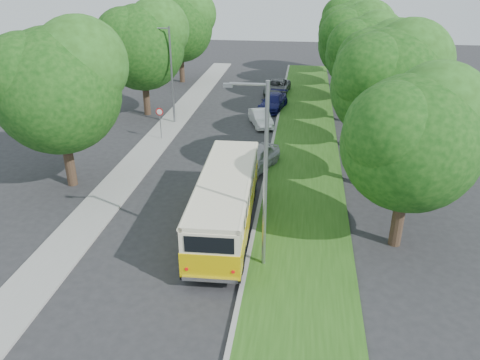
# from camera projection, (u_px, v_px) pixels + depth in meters

# --- Properties ---
(ground) EXTENTS (120.00, 120.00, 0.00)m
(ground) POSITION_uv_depth(u_px,v_px,m) (181.00, 228.00, 22.90)
(ground) COLOR #272729
(ground) RESTS_ON ground
(curb) EXTENTS (0.20, 70.00, 0.15)m
(curb) POSITION_uv_depth(u_px,v_px,m) (263.00, 187.00, 26.91)
(curb) COLOR gray
(curb) RESTS_ON ground
(grass_verge) EXTENTS (4.50, 70.00, 0.13)m
(grass_verge) POSITION_uv_depth(u_px,v_px,m) (304.00, 190.00, 26.62)
(grass_verge) COLOR #255015
(grass_verge) RESTS_ON ground
(sidewalk) EXTENTS (2.20, 70.00, 0.12)m
(sidewalk) POSITION_uv_depth(u_px,v_px,m) (123.00, 179.00, 27.95)
(sidewalk) COLOR gray
(sidewalk) RESTS_ON ground
(treeline) EXTENTS (24.27, 41.91, 9.46)m
(treeline) POSITION_uv_depth(u_px,v_px,m) (274.00, 46.00, 36.13)
(treeline) COLOR #332319
(treeline) RESTS_ON ground
(lamppost_near) EXTENTS (1.71, 0.16, 8.00)m
(lamppost_near) POSITION_uv_depth(u_px,v_px,m) (263.00, 173.00, 18.28)
(lamppost_near) COLOR gray
(lamppost_near) RESTS_ON ground
(lamppost_far) EXTENTS (1.71, 0.16, 7.50)m
(lamppost_far) POSITION_uv_depth(u_px,v_px,m) (170.00, 72.00, 36.08)
(lamppost_far) COLOR gray
(lamppost_far) RESTS_ON ground
(warning_sign) EXTENTS (0.56, 0.10, 2.50)m
(warning_sign) POSITION_uv_depth(u_px,v_px,m) (160.00, 118.00, 33.47)
(warning_sign) COLOR gray
(warning_sign) RESTS_ON ground
(vintage_bus) EXTENTS (2.84, 9.79, 2.88)m
(vintage_bus) POSITION_uv_depth(u_px,v_px,m) (226.00, 203.00, 22.23)
(vintage_bus) COLOR #DDB906
(vintage_bus) RESTS_ON ground
(car_silver) EXTENTS (3.28, 4.79, 1.51)m
(car_silver) POSITION_uv_depth(u_px,v_px,m) (255.00, 159.00, 29.00)
(car_silver) COLOR #B4B4B9
(car_silver) RESTS_ON ground
(car_white) EXTENTS (2.43, 3.95, 1.23)m
(car_white) POSITION_uv_depth(u_px,v_px,m) (261.00, 118.00, 37.01)
(car_white) COLOR white
(car_white) RESTS_ON ground
(car_blue) EXTENTS (2.69, 4.84, 1.33)m
(car_blue) POSITION_uv_depth(u_px,v_px,m) (273.00, 102.00, 41.01)
(car_blue) COLOR #121450
(car_blue) RESTS_ON ground
(car_grey) EXTENTS (2.62, 4.91, 1.31)m
(car_grey) POSITION_uv_depth(u_px,v_px,m) (277.00, 87.00, 45.96)
(car_grey) COLOR #53565A
(car_grey) RESTS_ON ground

